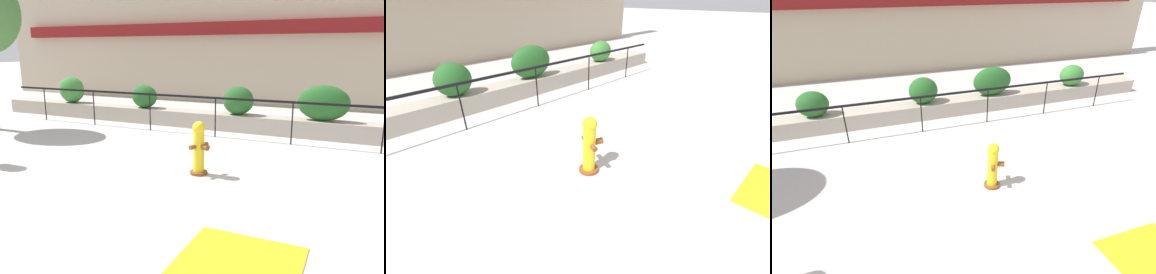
% 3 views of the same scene
% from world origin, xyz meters
% --- Properties ---
extents(ground_plane, '(120.00, 120.00, 0.00)m').
position_xyz_m(ground_plane, '(0.00, 0.00, 0.00)').
color(ground_plane, '#BCB7B2').
extents(planter_wall_low, '(18.00, 0.70, 0.50)m').
position_xyz_m(planter_wall_low, '(0.00, 6.00, 0.25)').
color(planter_wall_low, '#ADA393').
rests_on(planter_wall_low, ground).
extents(fence_railing_segment, '(15.00, 0.05, 1.15)m').
position_xyz_m(fence_railing_segment, '(-0.00, 4.90, 1.02)').
color(fence_railing_segment, black).
rests_on(fence_railing_segment, ground).
extents(hedge_bush_2, '(0.95, 0.70, 0.86)m').
position_xyz_m(hedge_bush_2, '(0.32, 6.00, 0.93)').
color(hedge_bush_2, '#235B23').
rests_on(hedge_bush_2, planter_wall_low).
extents(hedge_bush_3, '(1.41, 0.62, 0.99)m').
position_xyz_m(hedge_bush_3, '(2.78, 6.00, 1.00)').
color(hedge_bush_3, '#235B23').
rests_on(hedge_bush_3, planter_wall_low).
extents(hedge_bush_4, '(0.98, 0.70, 0.78)m').
position_xyz_m(hedge_bush_4, '(6.14, 6.00, 0.89)').
color(hedge_bush_4, '#387F33').
rests_on(hedge_bush_4, planter_wall_low).
extents(fire_hydrant, '(0.48, 0.47, 1.08)m').
position_xyz_m(fire_hydrant, '(0.88, 1.70, 0.55)').
color(fire_hydrant, brown).
rests_on(fire_hydrant, ground).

